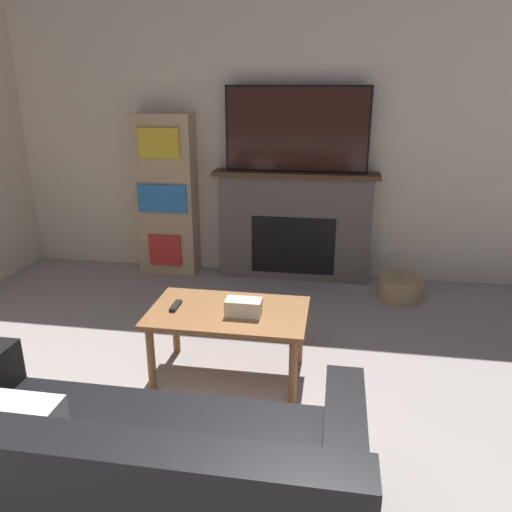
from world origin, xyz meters
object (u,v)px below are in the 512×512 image
Objects in this scene: coffee_table at (228,319)px; storage_basket at (401,288)px; fireplace at (294,225)px; couch at (128,492)px; bookshelf at (167,195)px; tv at (297,130)px.

coffee_table is 2.48× the size of storage_basket.
fireplace is 1.55× the size of coffee_table.
couch is 1.17× the size of bookshelf.
coffee_table is at bearing -61.01° from bookshelf.
tv is 2.10m from coffee_table.
tv reaches higher than storage_basket.
couch is (-0.37, -3.16, -0.25)m from fireplace.
couch is 1.33m from coffee_table.
bookshelf is at bearing 171.50° from storage_basket.
couch is at bearing -96.67° from fireplace.
coffee_table reaches higher than storage_basket.
fireplace is 0.85× the size of couch.
couch is at bearing -115.96° from storage_basket.
coffee_table is at bearing -97.74° from tv.
fireplace is 0.90m from tv.
tv is at bearing 0.15° from bookshelf.
fireplace is at bearing 82.34° from coffee_table.
couch is (-0.37, -3.14, -1.15)m from tv.
fireplace is 3.19m from couch.
fireplace reaches higher than couch.
bookshelf is (-1.25, -0.00, -0.64)m from tv.
tv reaches higher than couch.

